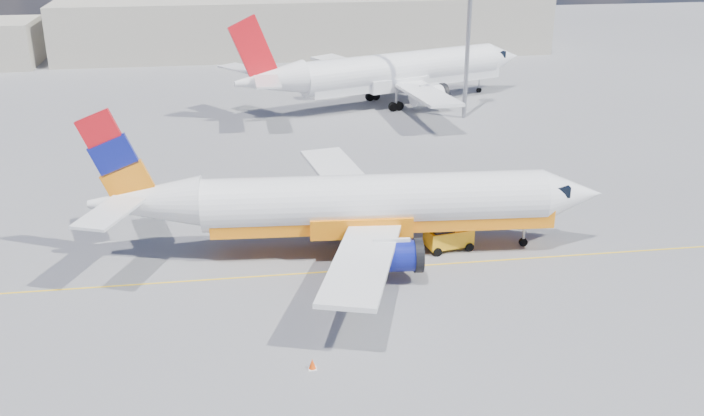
{
  "coord_description": "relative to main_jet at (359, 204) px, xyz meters",
  "views": [
    {
      "loc": [
        -5.49,
        -40.24,
        21.74
      ],
      "look_at": [
        1.24,
        4.65,
        3.5
      ],
      "focal_mm": 40.0,
      "sensor_mm": 36.0,
      "label": 1
    }
  ],
  "objects": [
    {
      "name": "main_jet",
      "position": [
        0.0,
        0.0,
        0.0
      ],
      "size": [
        33.15,
        26.17,
        10.05
      ],
      "rotation": [
        0.0,
        0.0,
        -0.06
      ],
      "color": "white",
      "rests_on": "ground"
    },
    {
      "name": "gse_tug",
      "position": [
        5.81,
        -0.39,
        -2.35
      ],
      "size": [
        3.22,
        2.33,
        2.12
      ],
      "rotation": [
        0.0,
        0.0,
        0.18
      ],
      "color": "black",
      "rests_on": "ground"
    },
    {
      "name": "traffic_cone",
      "position": [
        -4.37,
        -13.07,
        -3.07
      ],
      "size": [
        0.41,
        0.41,
        0.58
      ],
      "color": "white",
      "rests_on": "ground"
    },
    {
      "name": "ground",
      "position": [
        -1.82,
        -5.58,
        -3.35
      ],
      "size": [
        240.0,
        240.0,
        0.0
      ],
      "primitive_type": "plane",
      "color": "slate",
      "rests_on": "ground"
    },
    {
      "name": "second_jet",
      "position": [
        9.68,
        37.56,
        0.27
      ],
      "size": [
        35.7,
        27.07,
        10.86
      ],
      "rotation": [
        0.0,
        0.0,
        0.34
      ],
      "color": "white",
      "rests_on": "ground"
    },
    {
      "name": "terminal_main",
      "position": [
        3.18,
        69.42,
        0.65
      ],
      "size": [
        70.0,
        14.0,
        8.0
      ],
      "primitive_type": "cube",
      "color": "#BAB3A0",
      "rests_on": "ground"
    },
    {
      "name": "taxi_line",
      "position": [
        -1.82,
        -2.58,
        -3.34
      ],
      "size": [
        70.0,
        0.15,
        0.01
      ],
      "primitive_type": "cube",
      "color": "yellow",
      "rests_on": "ground"
    }
  ]
}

